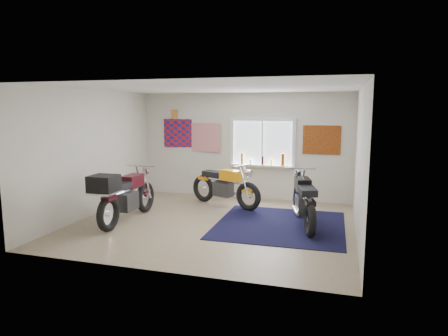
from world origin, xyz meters
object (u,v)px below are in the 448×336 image
(navy_rug, at_px, (280,225))
(yellow_triumph, at_px, (225,187))
(black_chrome_bike, at_px, (304,202))
(maroon_tourer, at_px, (123,195))

(navy_rug, height_order, yellow_triumph, yellow_triumph)
(navy_rug, xyz_separation_m, black_chrome_bike, (0.44, 0.11, 0.47))
(yellow_triumph, height_order, maroon_tourer, maroon_tourer)
(yellow_triumph, xyz_separation_m, black_chrome_bike, (1.96, -1.11, 0.02))
(black_chrome_bike, bearing_deg, maroon_tourer, 89.55)
(yellow_triumph, bearing_deg, black_chrome_bike, -5.84)
(navy_rug, distance_m, black_chrome_bike, 0.66)
(navy_rug, bearing_deg, black_chrome_bike, 14.27)
(black_chrome_bike, xyz_separation_m, maroon_tourer, (-3.50, -0.88, 0.10))
(navy_rug, xyz_separation_m, maroon_tourer, (-3.06, -0.77, 0.57))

